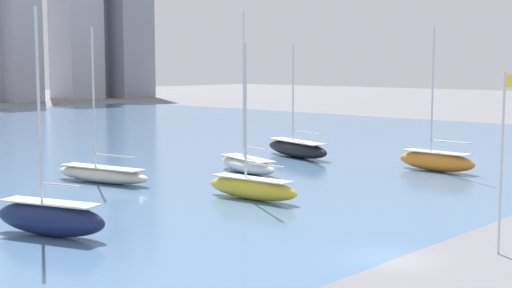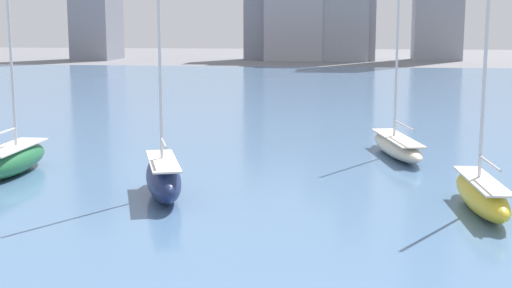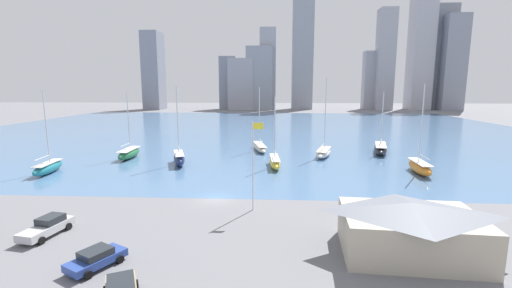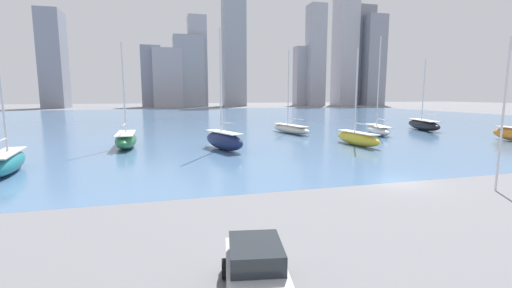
{
  "view_description": "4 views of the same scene",
  "coord_description": "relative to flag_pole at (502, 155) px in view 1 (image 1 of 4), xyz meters",
  "views": [
    {
      "loc": [
        -32.81,
        -20.03,
        10.49
      ],
      "look_at": [
        3.87,
        13.85,
        4.92
      ],
      "focal_mm": 50.0,
      "sensor_mm": 36.0,
      "label": 1
    },
    {
      "loc": [
        0.17,
        -19.64,
        9.71
      ],
      "look_at": [
        -3.32,
        8.24,
        4.91
      ],
      "focal_mm": 50.0,
      "sensor_mm": 36.0,
      "label": 2
    },
    {
      "loc": [
        7.2,
        -40.7,
        13.89
      ],
      "look_at": [
        4.43,
        10.3,
        5.26
      ],
      "focal_mm": 24.0,
      "sensor_mm": 36.0,
      "label": 3
    },
    {
      "loc": [
        -16.74,
        -20.98,
        6.43
      ],
      "look_at": [
        -7.96,
        10.94,
        1.66
      ],
      "focal_mm": 24.0,
      "sensor_mm": 36.0,
      "label": 4
    }
  ],
  "objects": [
    {
      "name": "sailboat_white",
      "position": [
        12.19,
        30.85,
        -4.66
      ],
      "size": [
        4.99,
        9.5,
        15.65
      ],
      "rotation": [
        0.0,
        0.0,
        -0.29
      ],
      "color": "white",
      "rests_on": "harbor_water"
    },
    {
      "name": "sailboat_cream",
      "position": [
        -0.84,
        36.42,
        -4.71
      ],
      "size": [
        4.21,
        10.83,
        13.76
      ],
      "rotation": [
        0.0,
        0.0,
        0.2
      ],
      "color": "beige",
      "rests_on": "harbor_water"
    },
    {
      "name": "sailboat_black",
      "position": [
        24.61,
        34.85,
        -4.52
      ],
      "size": [
        5.35,
        11.17,
        12.81
      ],
      "rotation": [
        0.0,
        0.0,
        -0.27
      ],
      "color": "black",
      "rests_on": "harbor_water"
    },
    {
      "name": "sailboat_yellow",
      "position": [
        2.42,
        21.11,
        -4.57
      ],
      "size": [
        2.35,
        8.72,
        12.19
      ],
      "rotation": [
        0.0,
        0.0,
        0.07
      ],
      "color": "yellow",
      "rests_on": "harbor_water"
    },
    {
      "name": "sailboat_orange",
      "position": [
        25.73,
        17.9,
        -4.46
      ],
      "size": [
        2.53,
        8.47,
        14.25
      ],
      "rotation": [
        0.0,
        0.0,
        -0.05
      ],
      "color": "orange",
      "rests_on": "harbor_water"
    },
    {
      "name": "ground_plane",
      "position": [
        -4.89,
        3.66,
        -5.53
      ],
      "size": [
        500.0,
        500.0,
        0.0
      ],
      "primitive_type": "plane",
      "color": "slate"
    },
    {
      "name": "sailboat_navy",
      "position": [
        -14.73,
        22.08,
        -4.35
      ],
      "size": [
        4.36,
        8.24,
        13.99
      ],
      "rotation": [
        0.0,
        0.0,
        0.33
      ],
      "color": "#19234C",
      "rests_on": "harbor_water"
    },
    {
      "name": "flag_pole",
      "position": [
        0.0,
        0.0,
        0.0
      ],
      "size": [
        1.24,
        0.14,
        10.12
      ],
      "color": "silver",
      "rests_on": "ground_plane"
    }
  ]
}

